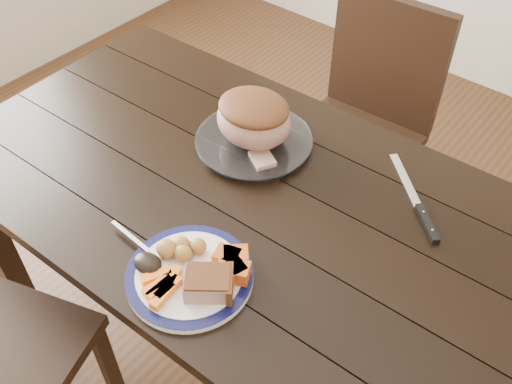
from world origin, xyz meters
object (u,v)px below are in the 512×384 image
Objects in this scene: chair_far at (365,116)px; carving_knife at (421,212)px; fork at (140,245)px; dining_table at (238,212)px; dinner_plate at (190,276)px; pork_slice at (208,283)px; roast_joint at (254,120)px; serving_platter at (254,142)px.

chair_far is 3.70× the size of carving_knife.
chair_far is 1.07m from fork.
dining_table is 0.32m from dinner_plate.
dining_table is 0.75m from chair_far.
pork_slice is at bearing 5.57° from fork.
roast_joint is at bearing -130.55° from carving_knife.
dinner_plate is 0.48m from serving_platter.
serving_platter is 0.46m from fork.
dining_table is 9.17× the size of fork.
fork is at bearing -88.69° from carving_knife.
pork_slice is at bearing 97.91° from chair_far.
pork_slice reaches higher than carving_knife.
roast_joint is at bearing 112.19° from dinner_plate.
pork_slice is at bearing -61.43° from roast_joint.
serving_platter is at bearing -90.00° from roast_joint.
roast_joint reaches higher than dinner_plate.
serving_platter is at bearing 112.19° from dinner_plate.
fork is 0.69m from carving_knife.
serving_platter is at bearing 97.72° from fork.
roast_joint is (-0.04, 0.46, 0.07)m from fork.
chair_far is 4.36× the size of roast_joint.
carving_knife is at bearing 7.27° from serving_platter.
pork_slice is at bearing -61.43° from serving_platter.
carving_knife is (0.24, 0.51, -0.04)m from pork_slice.
roast_joint is (-0.04, -0.58, 0.31)m from chair_far.
dinner_plate is 0.49m from roast_joint.
chair_far is (-0.03, 0.74, -0.13)m from dining_table.
chair_far is at bearing 85.57° from roast_joint.
roast_joint is at bearing 82.45° from chair_far.
fork is 0.47m from roast_joint.
chair_far is 0.63m from serving_platter.
carving_knife is at bearing 28.23° from dining_table.
roast_joint is (-0.25, 0.45, 0.04)m from pork_slice.
dining_table is 0.32m from fork.
dinner_plate is 0.90× the size of serving_platter.
fork is at bearing -85.40° from roast_joint.
dinner_plate is at bearing 94.49° from chair_far.
chair_far reaches higher than roast_joint.
fork is 0.71× the size of carving_knife.
dinner_plate is at bearing -67.81° from serving_platter.
dinner_plate reaches higher than dining_table.
serving_platter is (-0.08, 0.16, 0.10)m from dining_table.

